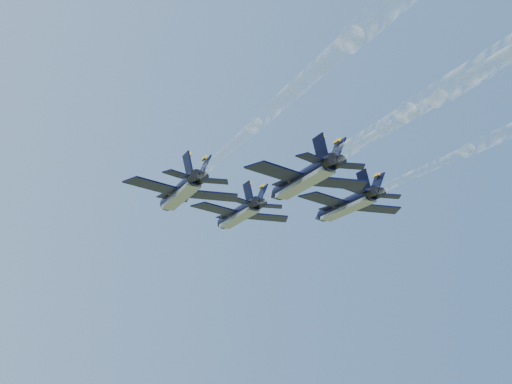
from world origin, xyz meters
TOP-DOWN VIEW (x-y plane):
  - jet_lead at (6.29, 9.43)m, footprint 13.93×18.97m
  - jet_left at (-8.48, 1.69)m, footprint 13.93×18.97m
  - jet_right at (13.73, -5.01)m, footprint 13.93×18.97m
  - jet_slot at (-1.35, -13.03)m, footprint 13.93×18.97m
  - smoke_trail_lead at (-11.15, -44.66)m, footprint 24.71×71.80m

SIDE VIEW (x-z plane):
  - jet_lead at x=6.29m, z-range 103.87..107.96m
  - jet_left at x=-8.48m, z-range 103.87..107.96m
  - jet_right at x=13.73m, z-range 103.87..107.96m
  - jet_slot at x=-1.35m, z-range 103.87..107.96m
  - smoke_trail_lead at x=-11.15m, z-range 104.69..107.23m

